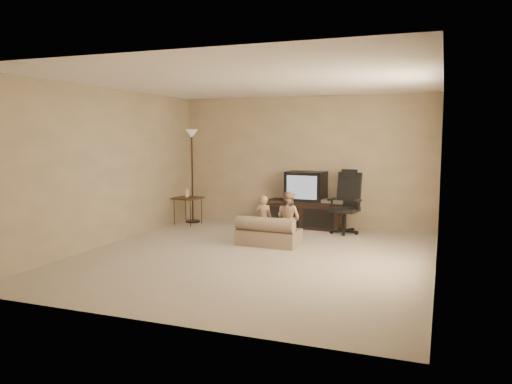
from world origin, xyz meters
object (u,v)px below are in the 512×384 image
(side_table, at_px, (188,198))
(toddler_right, at_px, (288,218))
(child_sofa, at_px, (268,233))
(toddler_left, at_px, (264,219))
(floor_lamp, at_px, (192,155))
(office_chair, at_px, (346,210))
(tv_stand, at_px, (306,204))

(side_table, xyz_separation_m, toddler_right, (2.40, -1.08, -0.08))
(child_sofa, xyz_separation_m, toddler_left, (-0.15, 0.23, 0.19))
(floor_lamp, distance_m, child_sofa, 2.84)
(floor_lamp, relative_size, child_sofa, 1.90)
(office_chair, distance_m, side_table, 3.10)
(side_table, bearing_deg, child_sofa, -30.65)
(floor_lamp, relative_size, toddler_left, 2.42)
(office_chair, bearing_deg, child_sofa, -113.80)
(side_table, height_order, toddler_left, toddler_left)
(side_table, bearing_deg, tv_stand, 12.20)
(child_sofa, distance_m, toddler_left, 0.33)
(toddler_left, bearing_deg, toddler_right, 171.66)
(office_chair, bearing_deg, side_table, -166.10)
(office_chair, height_order, toddler_left, office_chair)
(floor_lamp, height_order, toddler_right, floor_lamp)
(floor_lamp, height_order, child_sofa, floor_lamp)
(side_table, xyz_separation_m, child_sofa, (2.11, -1.25, -0.32))
(tv_stand, height_order, office_chair, office_chair)
(office_chair, distance_m, toddler_right, 1.46)
(tv_stand, relative_size, toddler_right, 1.76)
(floor_lamp, distance_m, toddler_left, 2.54)
(tv_stand, bearing_deg, toddler_right, -81.55)
(tv_stand, xyz_separation_m, office_chair, (0.82, -0.28, -0.03))
(tv_stand, relative_size, toddler_left, 1.97)
(child_sofa, distance_m, toddler_right, 0.41)
(tv_stand, bearing_deg, toddler_left, -97.78)
(office_chair, relative_size, floor_lamp, 0.61)
(office_chair, bearing_deg, toddler_left, -122.38)
(side_table, xyz_separation_m, floor_lamp, (-0.02, 0.23, 0.85))
(office_chair, bearing_deg, tv_stand, 170.99)
(tv_stand, height_order, child_sofa, tv_stand)
(toddler_left, relative_size, toddler_right, 0.89)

